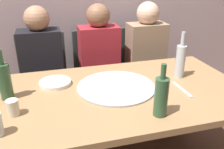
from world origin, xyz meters
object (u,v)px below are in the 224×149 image
at_px(chair_middle, 98,71).
at_px(guest_in_sweater, 43,70).
at_px(tumbler_near, 13,108).
at_px(guest_in_beanie, 101,64).
at_px(chair_right, 142,66).
at_px(dining_table, 120,100).
at_px(pizza_tray, 116,87).
at_px(wine_bottle, 5,81).
at_px(water_bottle, 180,60).
at_px(beer_bottle, 161,96).
at_px(guest_by_wall, 149,60).
at_px(plate_stack, 55,83).
at_px(chair_left, 44,77).
at_px(table_knife, 182,89).

distance_m(chair_middle, guest_in_sweater, 0.55).
bearing_deg(tumbler_near, guest_in_beanie, 51.08).
distance_m(chair_middle, chair_right, 0.47).
xyz_separation_m(dining_table, guest_in_beanie, (0.04, 0.70, -0.02)).
height_order(pizza_tray, wine_bottle, wine_bottle).
distance_m(wine_bottle, chair_middle, 1.11).
distance_m(water_bottle, chair_middle, 0.94).
height_order(beer_bottle, guest_in_beanie, guest_in_beanie).
distance_m(guest_in_sweater, guest_by_wall, 0.99).
relative_size(plate_stack, chair_left, 0.23).
xyz_separation_m(guest_in_sweater, guest_by_wall, (0.99, 0.00, 0.00)).
distance_m(tumbler_near, guest_by_wall, 1.41).
distance_m(water_bottle, chair_right, 0.84).
xyz_separation_m(pizza_tray, tumbler_near, (-0.61, -0.16, 0.04)).
relative_size(table_knife, guest_in_beanie, 0.19).
height_order(pizza_tray, water_bottle, water_bottle).
bearing_deg(dining_table, chair_middle, 87.15).
distance_m(table_knife, guest_by_wall, 0.82).
bearing_deg(guest_by_wall, chair_left, -8.73).
xyz_separation_m(dining_table, chair_left, (-0.47, 0.86, -0.15)).
xyz_separation_m(pizza_tray, beer_bottle, (0.13, -0.37, 0.11)).
height_order(dining_table, table_knife, table_knife).
bearing_deg(tumbler_near, table_knife, 1.24).
bearing_deg(plate_stack, guest_in_sweater, 99.49).
bearing_deg(chair_left, chair_middle, -180.00).
bearing_deg(chair_middle, wine_bottle, 47.30).
xyz_separation_m(table_knife, chair_right, (0.13, 0.95, -0.22)).
distance_m(plate_stack, chair_left, 0.70).
distance_m(dining_table, pizza_tray, 0.09).
relative_size(pizza_tray, tumbler_near, 5.78).
height_order(pizza_tray, tumbler_near, tumbler_near).
distance_m(pizza_tray, guest_by_wall, 0.85).
height_order(wine_bottle, tumbler_near, wine_bottle).
height_order(beer_bottle, plate_stack, beer_bottle).
xyz_separation_m(wine_bottle, tumbler_near, (0.05, -0.20, -0.07)).
xyz_separation_m(beer_bottle, chair_middle, (-0.07, 1.18, -0.33)).
bearing_deg(water_bottle, plate_stack, 172.93).
distance_m(dining_table, chair_left, 0.99).
xyz_separation_m(chair_left, guest_by_wall, (0.99, -0.15, 0.13)).
relative_size(dining_table, tumbler_near, 18.50).
height_order(table_knife, chair_right, chair_right).
bearing_deg(dining_table, beer_bottle, -69.92).
bearing_deg(dining_table, pizza_tray, 106.23).
distance_m(tumbler_near, chair_right, 1.52).
bearing_deg(guest_by_wall, beer_bottle, 69.00).
distance_m(wine_bottle, plate_stack, 0.32).
height_order(guest_in_beanie, guest_by_wall, same).
height_order(pizza_tray, table_knife, pizza_tray).
bearing_deg(guest_in_sweater, guest_by_wall, -180.00).
height_order(pizza_tray, chair_right, chair_right).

